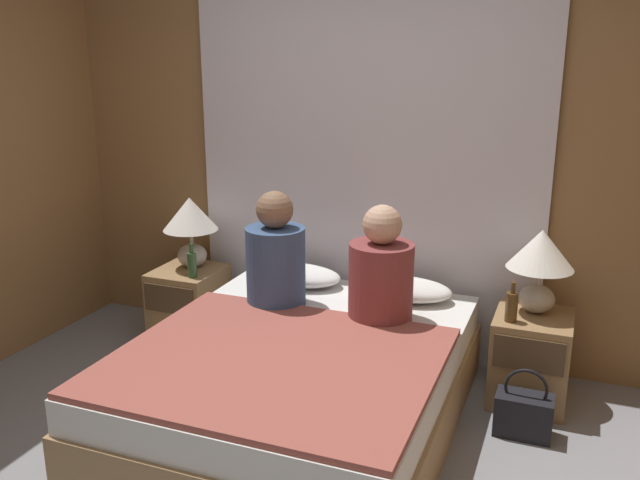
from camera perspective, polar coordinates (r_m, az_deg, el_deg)
The scene contains 15 objects.
wall_back at distance 4.23m, azimuth 3.97°, elevation 7.06°, with size 4.19×0.06×2.50m.
curtain_panel at distance 4.19m, azimuth 3.68°, elevation 5.67°, with size 2.41×0.02×2.32m.
bed at distance 3.57m, azimuth -1.74°, elevation -11.89°, with size 1.56×1.94×0.47m.
nightstand_left at distance 4.59m, azimuth -10.96°, elevation -5.40°, with size 0.41×0.45×0.50m.
nightstand_right at distance 3.95m, azimuth 17.30°, elevation -9.49°, with size 0.41×0.45×0.50m.
lamp_left at distance 4.48m, azimuth -10.86°, elevation 1.58°, with size 0.36×0.36×0.47m.
lamp_right at distance 3.82m, azimuth 18.07°, elevation -1.44°, with size 0.36×0.36×0.47m.
pillow_left at distance 4.23m, azimuth -1.97°, elevation -2.96°, with size 0.57×0.33×0.12m.
pillow_right at distance 4.02m, azimuth 7.06°, elevation -4.09°, with size 0.57×0.33×0.12m.
blanket_on_bed at distance 3.23m, azimuth -3.80°, elevation -10.10°, with size 1.50×1.31×0.03m.
person_left_in_bed at distance 3.84m, azimuth -3.76°, elevation -1.55°, with size 0.34×0.34×0.67m.
person_right_in_bed at distance 3.63m, azimuth 5.16°, elevation -2.86°, with size 0.35×0.35×0.64m.
beer_bottle_on_left_stand at distance 4.33m, azimuth -10.72°, elevation -2.01°, with size 0.06×0.06×0.22m.
beer_bottle_on_right_stand at distance 3.73m, azimuth 15.83°, elevation -5.38°, with size 0.06×0.06×0.22m.
handbag_on_floor at distance 3.68m, azimuth 16.79°, elevation -13.79°, with size 0.28×0.16×0.36m.
Camera 1 is at (1.25, -2.21, 1.90)m, focal length 38.00 mm.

